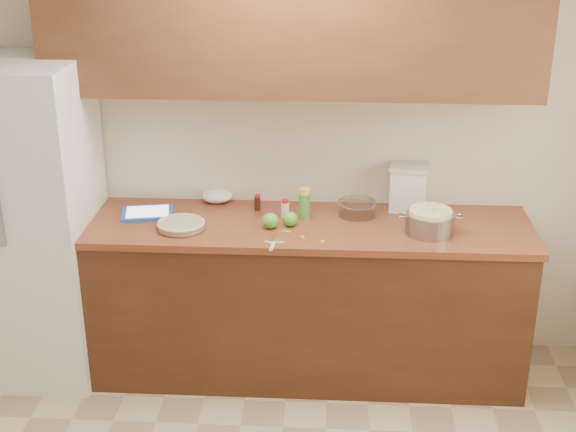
# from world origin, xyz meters

# --- Properties ---
(room_shell) EXTENTS (3.60, 3.60, 3.60)m
(room_shell) POSITION_xyz_m (0.00, 0.00, 1.30)
(room_shell) COLOR tan
(room_shell) RESTS_ON ground
(counter_run) EXTENTS (2.64, 0.68, 0.92)m
(counter_run) POSITION_xyz_m (0.00, 1.48, 0.46)
(counter_run) COLOR #4A2514
(counter_run) RESTS_ON ground
(upper_cabinets) EXTENTS (2.60, 0.34, 0.70)m
(upper_cabinets) POSITION_xyz_m (0.00, 1.63, 1.95)
(upper_cabinets) COLOR brown
(upper_cabinets) RESTS_ON room_shell
(fridge) EXTENTS (0.70, 0.70, 1.80)m
(fridge) POSITION_xyz_m (-1.44, 1.44, 0.90)
(fridge) COLOR white
(fridge) RESTS_ON ground
(pie) EXTENTS (0.27, 0.27, 0.04)m
(pie) POSITION_xyz_m (-0.57, 1.36, 0.94)
(pie) COLOR silver
(pie) RESTS_ON counter_run
(colander) EXTENTS (0.35, 0.26, 0.13)m
(colander) POSITION_xyz_m (0.75, 1.38, 0.98)
(colander) COLOR gray
(colander) RESTS_ON counter_run
(flour_canister) EXTENTS (0.24, 0.24, 0.26)m
(flour_canister) POSITION_xyz_m (0.66, 1.73, 1.05)
(flour_canister) COLOR silver
(flour_canister) RESTS_ON counter_run
(tablet) EXTENTS (0.32, 0.27, 0.02)m
(tablet) POSITION_xyz_m (-0.80, 1.55, 0.93)
(tablet) COLOR #254CB2
(tablet) RESTS_ON counter_run
(paring_knife) EXTENTS (0.04, 0.19, 0.02)m
(paring_knife) POSITION_xyz_m (-0.07, 1.16, 0.93)
(paring_knife) COLOR gray
(paring_knife) RESTS_ON counter_run
(lemon_bottle) EXTENTS (0.06, 0.06, 0.18)m
(lemon_bottle) POSITION_xyz_m (0.08, 1.54, 1.00)
(lemon_bottle) COLOR #4C8C38
(lemon_bottle) RESTS_ON counter_run
(cinnamon_shaker) EXTENTS (0.04, 0.04, 0.11)m
(cinnamon_shaker) POSITION_xyz_m (-0.03, 1.54, 0.97)
(cinnamon_shaker) COLOR beige
(cinnamon_shaker) RESTS_ON counter_run
(vanilla_bottle) EXTENTS (0.03, 0.03, 0.10)m
(vanilla_bottle) POSITION_xyz_m (-0.19, 1.65, 0.97)
(vanilla_bottle) COLOR black
(vanilla_bottle) RESTS_ON counter_run
(mixing_bowl) EXTENTS (0.22, 0.22, 0.08)m
(mixing_bowl) POSITION_xyz_m (0.37, 1.61, 0.96)
(mixing_bowl) COLOR silver
(mixing_bowl) RESTS_ON counter_run
(paper_towel) EXTENTS (0.20, 0.17, 0.07)m
(paper_towel) POSITION_xyz_m (-0.44, 1.76, 0.96)
(paper_towel) COLOR white
(paper_towel) RESTS_ON counter_run
(apple_left) EXTENTS (0.09, 0.09, 0.10)m
(apple_left) POSITION_xyz_m (-0.10, 1.39, 0.96)
(apple_left) COLOR #51AC2C
(apple_left) RESTS_ON counter_run
(apple_center) EXTENTS (0.08, 0.08, 0.09)m
(apple_center) POSITION_xyz_m (0.01, 1.43, 0.96)
(apple_center) COLOR #51AC2C
(apple_center) RESTS_ON counter_run
(peel_a) EXTENTS (0.02, 0.04, 0.00)m
(peel_a) POSITION_xyz_m (0.18, 1.23, 0.92)
(peel_a) COLOR #8AAA52
(peel_a) RESTS_ON counter_run
(peel_b) EXTENTS (0.03, 0.04, 0.00)m
(peel_b) POSITION_xyz_m (0.08, 1.29, 0.92)
(peel_b) COLOR #8AAA52
(peel_b) RESTS_ON counter_run
(peel_c) EXTENTS (0.05, 0.02, 0.00)m
(peel_c) POSITION_xyz_m (-0.03, 1.21, 0.92)
(peel_c) COLOR #8AAA52
(peel_c) RESTS_ON counter_run
(peel_d) EXTENTS (0.05, 0.03, 0.00)m
(peel_d) POSITION_xyz_m (-0.01, 1.35, 0.92)
(peel_d) COLOR #8AAA52
(peel_d) RESTS_ON counter_run
(peel_e) EXTENTS (0.05, 0.04, 0.00)m
(peel_e) POSITION_xyz_m (-0.09, 1.21, 0.92)
(peel_e) COLOR #8AAA52
(peel_e) RESTS_ON counter_run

